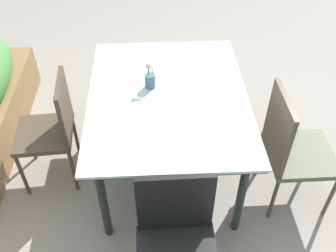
{
  "coord_description": "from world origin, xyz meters",
  "views": [
    {
      "loc": [
        -2.02,
        0.08,
        2.42
      ],
      "look_at": [
        0.08,
        -0.03,
        0.45
      ],
      "focal_mm": 40.98,
      "sensor_mm": 36.0,
      "label": 1
    }
  ],
  "objects_px": {
    "chair_near_left": "(291,146)",
    "flower_vase": "(150,79)",
    "dining_table": "(168,103)",
    "chair_end_left": "(177,241)",
    "chair_far_side": "(53,126)"
  },
  "relations": [
    {
      "from": "chair_near_left",
      "to": "chair_far_side",
      "type": "height_order",
      "value": "chair_near_left"
    },
    {
      "from": "dining_table",
      "to": "chair_end_left",
      "type": "xyz_separation_m",
      "value": [
        -0.99,
        0.0,
        -0.17
      ]
    },
    {
      "from": "chair_near_left",
      "to": "dining_table",
      "type": "bearing_deg",
      "value": -111.7
    },
    {
      "from": "chair_far_side",
      "to": "dining_table",
      "type": "bearing_deg",
      "value": -92.15
    },
    {
      "from": "chair_near_left",
      "to": "flower_vase",
      "type": "bearing_deg",
      "value": -114.67
    },
    {
      "from": "chair_end_left",
      "to": "chair_far_side",
      "type": "height_order",
      "value": "chair_far_side"
    },
    {
      "from": "dining_table",
      "to": "chair_far_side",
      "type": "height_order",
      "value": "chair_far_side"
    },
    {
      "from": "chair_far_side",
      "to": "flower_vase",
      "type": "relative_size",
      "value": 4.38
    },
    {
      "from": "dining_table",
      "to": "chair_end_left",
      "type": "distance_m",
      "value": 1.01
    },
    {
      "from": "chair_near_left",
      "to": "chair_far_side",
      "type": "distance_m",
      "value": 1.7
    },
    {
      "from": "chair_near_left",
      "to": "chair_end_left",
      "type": "relative_size",
      "value": 1.05
    },
    {
      "from": "chair_near_left",
      "to": "chair_far_side",
      "type": "xyz_separation_m",
      "value": [
        0.29,
        1.68,
        -0.01
      ]
    },
    {
      "from": "flower_vase",
      "to": "chair_near_left",
      "type": "bearing_deg",
      "value": -114.13
    },
    {
      "from": "chair_end_left",
      "to": "chair_near_left",
      "type": "bearing_deg",
      "value": -142.08
    },
    {
      "from": "chair_near_left",
      "to": "chair_far_side",
      "type": "bearing_deg",
      "value": -100.49
    }
  ]
}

